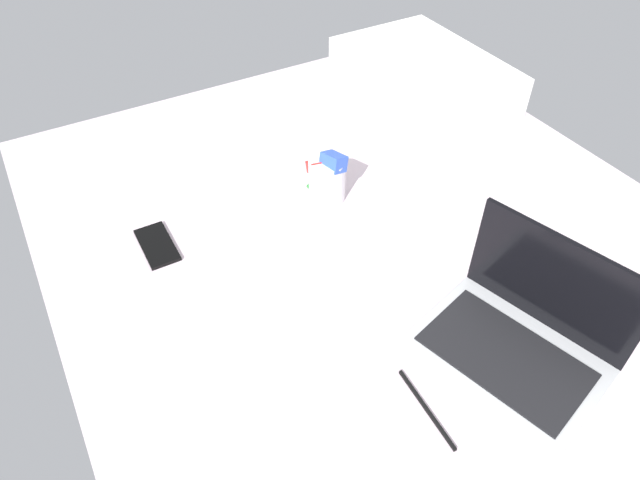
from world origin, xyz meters
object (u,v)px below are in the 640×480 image
(cell_phone, at_px, (157,245))
(pillow, at_px, (423,77))
(laptop, at_px, (521,335))
(snack_cup, at_px, (327,178))

(cell_phone, bearing_deg, pillow, -164.83)
(laptop, height_order, cell_phone, laptop)
(cell_phone, xyz_separation_m, pillow, (-0.24, 0.93, 0.06))
(laptop, distance_m, cell_phone, 0.79)
(laptop, bearing_deg, cell_phone, -156.23)
(pillow, bearing_deg, cell_phone, -75.22)
(cell_phone, bearing_deg, snack_cup, 175.19)
(snack_cup, relative_size, cell_phone, 1.00)
(snack_cup, bearing_deg, pillow, 119.25)
(laptop, xyz_separation_m, pillow, (-0.86, 0.42, 0.02))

